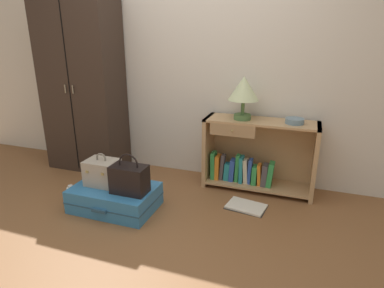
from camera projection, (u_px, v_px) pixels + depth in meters
The scene contains 11 objects.
ground_plane at pixel (139, 242), 2.59m from camera, with size 9.00×9.00×0.00m, color brown.
back_wall at pixel (199, 58), 3.51m from camera, with size 6.40×0.10×2.60m, color silver.
wardrobe at pixel (83, 86), 3.76m from camera, with size 0.89×0.47×1.96m.
bookshelf at pixel (254, 157), 3.39m from camera, with size 1.12×0.36×0.74m.
table_lamp at pixel (244, 90), 3.18m from camera, with size 0.30×0.30×0.43m.
bowl at pixel (295, 121), 3.12m from camera, with size 0.17×0.17×0.05m, color slate.
suitcase_large at pixel (115, 197), 3.06m from camera, with size 0.77×0.52×0.22m.
train_case at pixel (103, 172), 3.04m from camera, with size 0.30×0.23×0.31m.
handbag at pixel (129, 179), 2.88m from camera, with size 0.32×0.19×0.36m.
bottle at pixel (71, 194), 3.19m from camera, with size 0.08×0.08×0.17m.
open_book_on_floor at pixel (246, 206), 3.10m from camera, with size 0.39×0.29×0.02m.
Camera 1 is at (1.13, -1.94, 1.57)m, focal length 30.71 mm.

